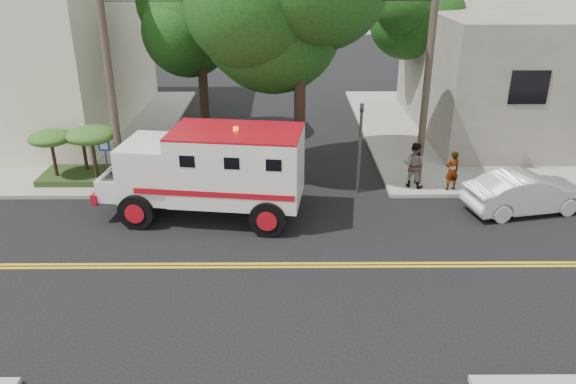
{
  "coord_description": "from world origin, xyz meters",
  "views": [
    {
      "loc": [
        0.89,
        -14.84,
        8.92
      ],
      "look_at": [
        1.01,
        1.96,
        1.6
      ],
      "focal_mm": 35.0,
      "sensor_mm": 36.0,
      "label": 1
    }
  ],
  "objects_px": {
    "pedestrian_a": "(452,171)",
    "pedestrian_b": "(414,165)",
    "parked_sedan": "(527,193)",
    "armored_truck": "(211,168)"
  },
  "relations": [
    {
      "from": "parked_sedan",
      "to": "pedestrian_b",
      "type": "bearing_deg",
      "value": 49.21
    },
    {
      "from": "armored_truck",
      "to": "pedestrian_b",
      "type": "bearing_deg",
      "value": 24.43
    },
    {
      "from": "pedestrian_a",
      "to": "pedestrian_b",
      "type": "relative_size",
      "value": 0.87
    },
    {
      "from": "pedestrian_a",
      "to": "pedestrian_b",
      "type": "xyz_separation_m",
      "value": [
        -1.43,
        0.34,
        0.12
      ]
    },
    {
      "from": "parked_sedan",
      "to": "pedestrian_b",
      "type": "distance_m",
      "value": 4.25
    },
    {
      "from": "parked_sedan",
      "to": "pedestrian_a",
      "type": "height_order",
      "value": "pedestrian_a"
    },
    {
      "from": "armored_truck",
      "to": "pedestrian_b",
      "type": "relative_size",
      "value": 4.07
    },
    {
      "from": "parked_sedan",
      "to": "pedestrian_a",
      "type": "xyz_separation_m",
      "value": [
        -2.28,
        1.7,
        0.21
      ]
    },
    {
      "from": "armored_truck",
      "to": "parked_sedan",
      "type": "distance_m",
      "value": 11.45
    },
    {
      "from": "parked_sedan",
      "to": "pedestrian_a",
      "type": "bearing_deg",
      "value": 41.32
    }
  ]
}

